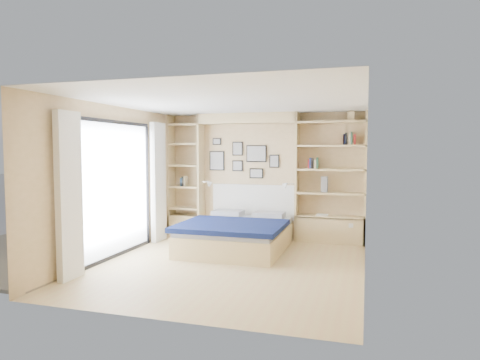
% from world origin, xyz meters
% --- Properties ---
extents(ground, '(4.50, 4.50, 0.00)m').
position_xyz_m(ground, '(0.00, 0.00, 0.00)').
color(ground, tan).
rests_on(ground, ground).
extents(room_shell, '(4.50, 4.50, 4.50)m').
position_xyz_m(room_shell, '(-0.39, 1.52, 1.08)').
color(room_shell, tan).
rests_on(room_shell, ground).
extents(bed, '(1.77, 2.29, 1.07)m').
position_xyz_m(bed, '(-0.20, 1.05, 0.28)').
color(bed, '#DFC688').
rests_on(bed, ground).
extents(photo_gallery, '(1.48, 0.02, 0.82)m').
position_xyz_m(photo_gallery, '(-0.45, 2.22, 1.60)').
color(photo_gallery, black).
rests_on(photo_gallery, ground).
extents(reading_lamps, '(1.92, 0.12, 0.15)m').
position_xyz_m(reading_lamps, '(-0.30, 2.00, 1.10)').
color(reading_lamps, silver).
rests_on(reading_lamps, ground).
extents(shelf_decor, '(3.53, 0.23, 2.03)m').
position_xyz_m(shelf_decor, '(1.09, 2.07, 1.70)').
color(shelf_decor, '#A51E1E').
rests_on(shelf_decor, ground).
extents(deck, '(3.20, 4.00, 0.05)m').
position_xyz_m(deck, '(-3.60, 0.00, 0.00)').
color(deck, '#6C6150').
rests_on(deck, ground).
extents(deck_chair, '(0.44, 0.71, 0.70)m').
position_xyz_m(deck_chair, '(-2.77, 0.95, 0.33)').
color(deck_chair, tan).
rests_on(deck_chair, ground).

